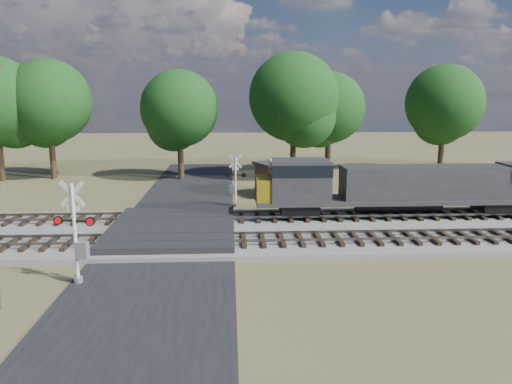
{
  "coord_description": "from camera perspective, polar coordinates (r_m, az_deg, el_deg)",
  "views": [
    {
      "loc": [
        3.32,
        -27.27,
        7.86
      ],
      "look_at": [
        4.85,
        2.0,
        2.17
      ],
      "focal_mm": 35.0,
      "sensor_mm": 36.0,
      "label": 1
    }
  ],
  "objects": [
    {
      "name": "equipment_shed",
      "position": [
        39.54,
        3.28,
        1.48
      ],
      "size": [
        5.11,
        5.11,
        2.66
      ],
      "rotation": [
        0.0,
        0.0,
        0.4
      ],
      "color": "#472D1E",
      "rests_on": "ground"
    },
    {
      "name": "track_near",
      "position": [
        26.34,
        -3.32,
        -5.46
      ],
      "size": [
        140.0,
        2.6,
        0.33
      ],
      "color": "black",
      "rests_on": "ballast_bed"
    },
    {
      "name": "crossing_signal_far",
      "position": [
        35.45,
        -2.47,
        0.74
      ],
      "size": [
        1.5,
        0.41,
        3.76
      ],
      "rotation": [
        0.0,
        0.0,
        2.94
      ],
      "color": "silver",
      "rests_on": "ground"
    },
    {
      "name": "road",
      "position": [
        28.56,
        -9.6,
        -5.07
      ],
      "size": [
        7.0,
        60.0,
        0.08
      ],
      "primitive_type": "cube",
      "color": "black",
      "rests_on": "ground"
    },
    {
      "name": "track_far",
      "position": [
        31.17,
        -3.28,
        -2.86
      ],
      "size": [
        140.0,
        2.6,
        0.33
      ],
      "color": "black",
      "rests_on": "ballast_bed"
    },
    {
      "name": "treeline",
      "position": [
        48.31,
        2.76,
        10.06
      ],
      "size": [
        79.74,
        11.32,
        11.88
      ],
      "color": "black",
      "rests_on": "ground"
    },
    {
      "name": "crossing_panel",
      "position": [
        28.96,
        -9.5,
        -4.27
      ],
      "size": [
        7.0,
        9.0,
        0.62
      ],
      "primitive_type": "cube",
      "color": "#262628",
      "rests_on": "ground"
    },
    {
      "name": "ballast_bed",
      "position": [
        29.58,
        10.19,
        -4.3
      ],
      "size": [
        140.0,
        10.0,
        0.3
      ],
      "primitive_type": "cube",
      "color": "gray",
      "rests_on": "ground"
    },
    {
      "name": "crossing_signal_near",
      "position": [
        22.15,
        -19.71,
        -5.41
      ],
      "size": [
        1.79,
        0.47,
        4.46
      ],
      "rotation": [
        0.0,
        0.0,
        -0.19
      ],
      "color": "silver",
      "rests_on": "ground"
    },
    {
      "name": "ground",
      "position": [
        28.57,
        -9.59,
        -5.15
      ],
      "size": [
        160.0,
        160.0,
        0.0
      ],
      "primitive_type": "plane",
      "color": "#4E512B",
      "rests_on": "ground"
    }
  ]
}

